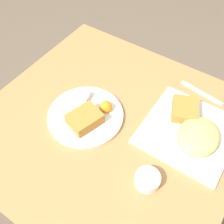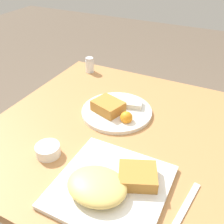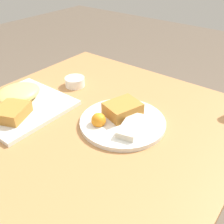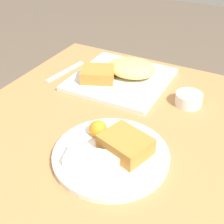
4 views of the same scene
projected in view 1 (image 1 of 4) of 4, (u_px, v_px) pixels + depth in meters
name	position (u px, v px, depth m)	size (l,w,h in m)	color
ground_plane	(111.00, 200.00, 1.51)	(8.00, 8.00, 0.00)	brown
dining_table	(110.00, 139.00, 0.98)	(0.82, 0.86, 0.77)	#B27A47
plate_square_near	(191.00, 130.00, 0.85)	(0.29, 0.29, 0.06)	white
plate_oval_far	(86.00, 115.00, 0.90)	(0.26, 0.26, 0.05)	white
sauce_ramekin	(147.00, 179.00, 0.75)	(0.07, 0.07, 0.03)	white
butter_knife	(201.00, 93.00, 0.98)	(0.04, 0.17, 0.00)	silver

